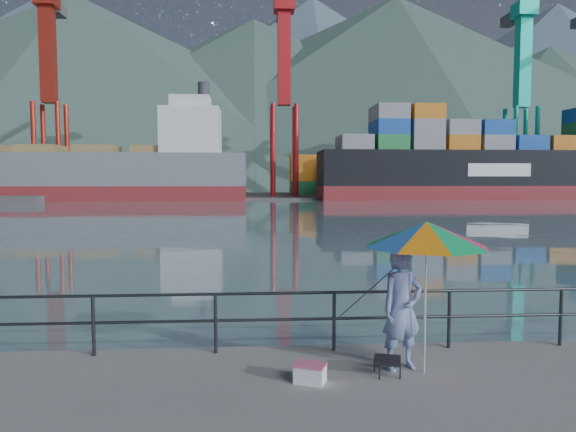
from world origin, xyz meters
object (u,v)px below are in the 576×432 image
at_px(cooler_bag, 310,374).
at_px(bulk_carrier, 107,172).
at_px(container_ship, 496,162).
at_px(beach_umbrella, 426,234).
at_px(fisherman, 402,309).

height_order(cooler_bag, bulk_carrier, bulk_carrier).
bearing_deg(bulk_carrier, container_ship, 0.66).
height_order(bulk_carrier, container_ship, container_ship).
distance_m(cooler_bag, bulk_carrier, 77.85).
distance_m(beach_umbrella, cooler_bag, 2.65).
bearing_deg(cooler_bag, bulk_carrier, 129.81).
xyz_separation_m(cooler_bag, bulk_carrier, (-23.52, 74.10, 4.08)).
relative_size(fisherman, bulk_carrier, 0.04).
bearing_deg(fisherman, container_ship, 46.77).
bearing_deg(beach_umbrella, cooler_bag, -171.47).
distance_m(cooler_bag, container_ship, 84.50).
relative_size(beach_umbrella, container_ship, 0.04).
relative_size(fisherman, cooler_bag, 4.39).
xyz_separation_m(fisherman, container_ship, (37.39, 74.36, 4.95)).
distance_m(fisherman, cooler_bag, 1.73).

